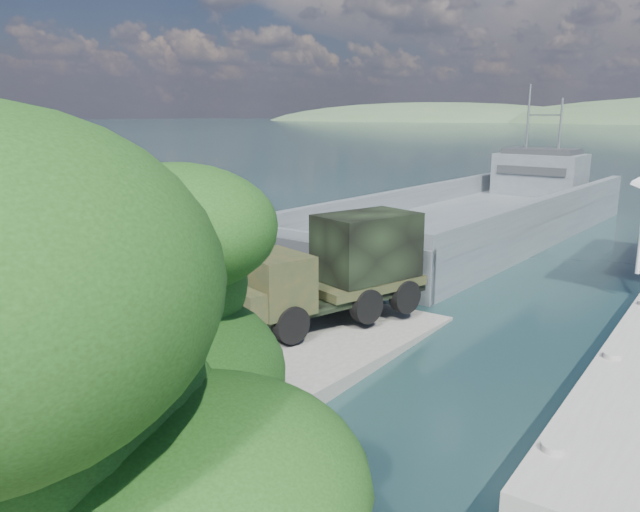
{
  "coord_description": "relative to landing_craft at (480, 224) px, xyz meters",
  "views": [
    {
      "loc": [
        14.06,
        -14.09,
        7.94
      ],
      "look_at": [
        0.03,
        6.0,
        2.3
      ],
      "focal_mm": 35.0,
      "sensor_mm": 36.0,
      "label": 1
    }
  ],
  "objects": [
    {
      "name": "landing_craft",
      "position": [
        0.0,
        0.0,
        0.0
      ],
      "size": [
        11.06,
        37.08,
        10.89
      ],
      "rotation": [
        0.0,
        0.0,
        -0.06
      ],
      "color": "#4F575D",
      "rests_on": "ground"
    },
    {
      "name": "military_truck",
      "position": [
        2.16,
        -20.2,
        1.48
      ],
      "size": [
        4.77,
        8.45,
        3.76
      ],
      "rotation": [
        0.0,
        0.0,
        -0.31
      ],
      "color": "black",
      "rests_on": "boat_ramp"
    },
    {
      "name": "ground",
      "position": [
        0.26,
        -24.64,
        -0.89
      ],
      "size": [
        1400.0,
        1400.0,
        0.0
      ],
      "primitive_type": "plane",
      "color": "#173538",
      "rests_on": "ground"
    },
    {
      "name": "shoreline_rocks",
      "position": [
        -5.94,
        -24.14,
        -0.89
      ],
      "size": [
        3.2,
        5.6,
        0.9
      ],
      "primitive_type": null,
      "color": "#51514F",
      "rests_on": "ground"
    },
    {
      "name": "soldier",
      "position": [
        -1.75,
        -24.48,
        0.62
      ],
      "size": [
        0.76,
        0.52,
        2.03
      ],
      "primitive_type": "imported",
      "rotation": [
        0.0,
        0.0,
        0.04
      ],
      "color": "#23331C",
      "rests_on": "boat_ramp"
    },
    {
      "name": "boat_ramp",
      "position": [
        0.26,
        -25.64,
        -0.64
      ],
      "size": [
        10.0,
        18.0,
        0.5
      ],
      "primitive_type": "cube",
      "color": "slate",
      "rests_on": "ground"
    },
    {
      "name": "overhang_tree",
      "position": [
        8.11,
        -35.11,
        4.87
      ],
      "size": [
        7.91,
        7.29,
        7.19
      ],
      "color": "#322614",
      "rests_on": "ground"
    }
  ]
}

